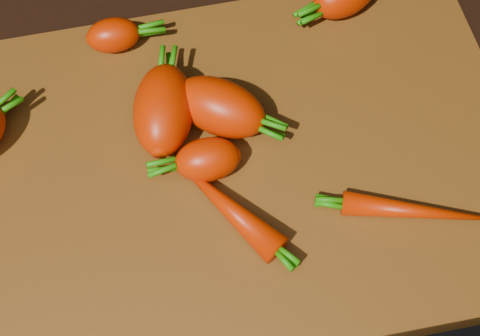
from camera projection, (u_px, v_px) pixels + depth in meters
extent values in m
cube|color=black|center=(242.00, 196.00, 0.58)|extent=(2.00, 2.00, 0.01)
cube|color=brown|center=(242.00, 191.00, 0.57)|extent=(0.50, 0.40, 0.01)
ellipsoid|color=red|center=(208.00, 160.00, 0.56)|extent=(0.06, 0.04, 0.04)
ellipsoid|color=red|center=(220.00, 107.00, 0.57)|extent=(0.10, 0.09, 0.05)
ellipsoid|color=red|center=(163.00, 110.00, 0.57)|extent=(0.07, 0.10, 0.05)
ellipsoid|color=red|center=(113.00, 35.00, 0.62)|extent=(0.05, 0.03, 0.03)
ellipsoid|color=red|center=(414.00, 211.00, 0.54)|extent=(0.12, 0.06, 0.02)
ellipsoid|color=red|center=(231.00, 210.00, 0.54)|extent=(0.08, 0.10, 0.03)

